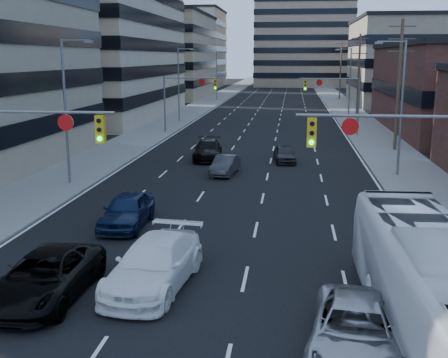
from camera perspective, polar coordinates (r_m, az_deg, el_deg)
road_surface at (r=143.41m, az=5.63°, el=9.06°), size 18.00×300.00×0.02m
sidewalk_left at (r=144.14m, az=1.00°, el=9.15°), size 5.00×300.00×0.15m
sidewalk_right at (r=143.60m, az=10.28°, el=8.95°), size 5.00×300.00×0.15m
office_left_mid at (r=79.43m, az=-16.23°, el=16.20°), size 26.00×34.00×28.00m
office_left_far at (r=116.41m, az=-6.83°, el=12.23°), size 20.00×30.00×16.00m
office_right_far at (r=103.45m, az=19.37°, el=11.09°), size 22.00×28.00×14.00m
bg_block_left at (r=156.34m, az=-4.78°, el=13.00°), size 24.00×24.00×20.00m
bg_block_right at (r=146.01m, az=18.57°, el=10.90°), size 22.00×22.00×12.00m
signal_near_left at (r=24.02m, az=-19.94°, el=2.94°), size 6.59×0.33×6.00m
signal_near_right at (r=21.84m, az=17.66°, el=2.24°), size 6.59×0.33×6.00m
signal_far_left at (r=59.30m, az=-3.87°, el=8.75°), size 6.09×0.33×6.00m
signal_far_right at (r=58.42m, az=11.28°, el=8.49°), size 6.09×0.33×6.00m
utility_pole_block at (r=49.99m, az=17.34°, el=9.28°), size 2.20×0.28×11.00m
utility_pole_midblock at (r=79.68m, az=13.51°, el=10.40°), size 2.20×0.28×11.00m
utility_pole_distant at (r=109.53m, az=11.76°, el=10.90°), size 2.20×0.28×11.00m
streetlight_left_near at (r=35.98m, az=-15.60°, el=7.26°), size 2.03×0.22×9.00m
streetlight_left_mid at (r=69.57m, az=-4.51°, el=9.88°), size 2.03×0.22×9.00m
streetlight_left_far at (r=104.10m, az=-0.66°, el=10.70°), size 2.03×0.22×9.00m
streetlight_right_near at (r=38.89m, az=17.40°, el=7.50°), size 2.03×0.22×9.00m
streetlight_right_far at (r=73.54m, az=12.55°, el=9.76°), size 2.03×0.22×9.00m
black_pickup at (r=19.85m, az=-17.70°, el=-9.42°), size 2.63×5.59×1.55m
white_van at (r=19.97m, az=-7.09°, el=-8.57°), size 2.98×6.02×1.68m
silver_suv at (r=16.02m, az=13.23°, el=-14.74°), size 3.08×5.50×1.45m
transit_bus at (r=16.99m, az=20.51°, el=-10.20°), size 3.19×11.90×3.29m
sedan_blue at (r=27.05m, az=-9.83°, el=-3.14°), size 1.95×4.77×1.62m
sedan_grey_center at (r=38.51m, az=0.11°, el=1.40°), size 1.84×4.07×1.30m
sedan_black_far at (r=44.23m, az=-1.66°, el=2.97°), size 2.65×5.48×1.54m
sedan_grey_right at (r=43.36m, az=6.16°, el=2.55°), size 1.99×3.94×1.29m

